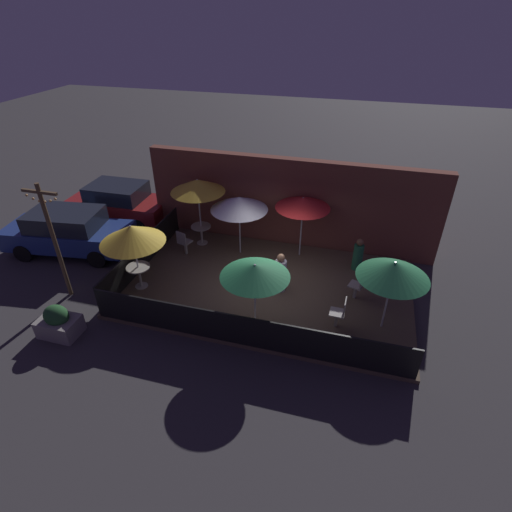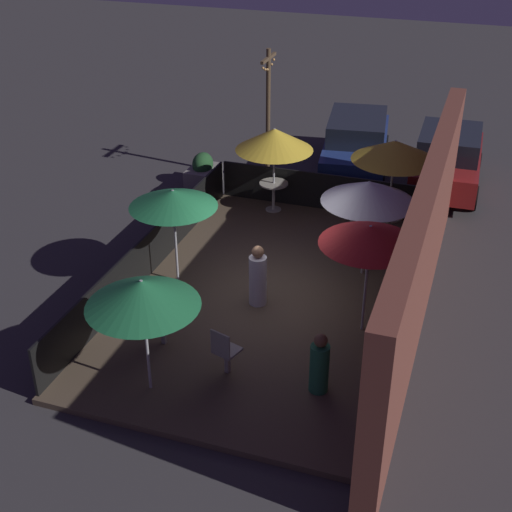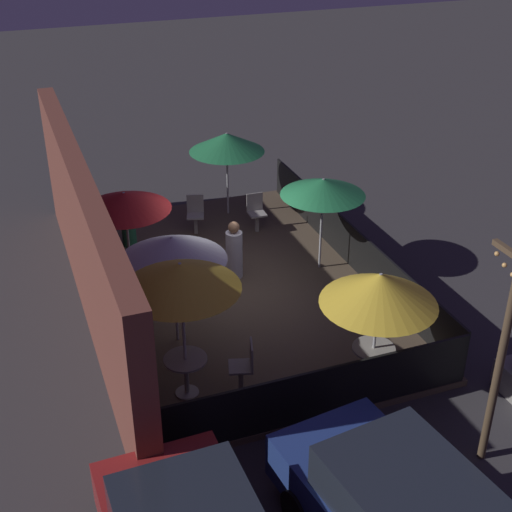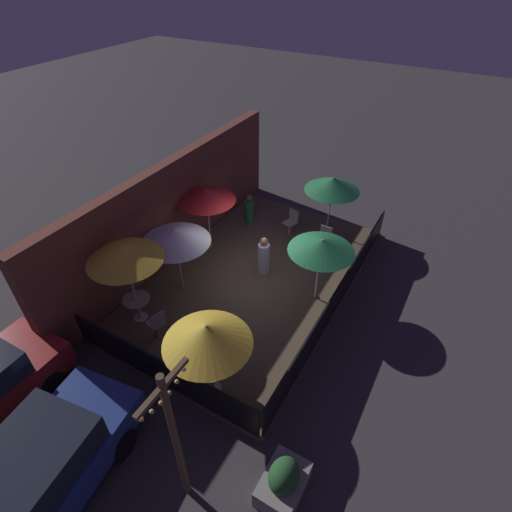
# 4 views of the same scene
# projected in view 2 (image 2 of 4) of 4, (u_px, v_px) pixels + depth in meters

# --- Properties ---
(ground_plane) EXTENTS (60.00, 60.00, 0.00)m
(ground_plane) POSITION_uv_depth(u_px,v_px,m) (269.00, 299.00, 14.72)
(ground_plane) COLOR #383538
(patio_deck) EXTENTS (8.76, 5.45, 0.12)m
(patio_deck) POSITION_uv_depth(u_px,v_px,m) (269.00, 296.00, 14.69)
(patio_deck) COLOR brown
(patio_deck) RESTS_ON ground_plane
(building_wall) EXTENTS (10.36, 0.36, 3.28)m
(building_wall) POSITION_uv_depth(u_px,v_px,m) (422.00, 252.00, 13.09)
(building_wall) COLOR brown
(building_wall) RESTS_ON ground_plane
(fence_front) EXTENTS (8.56, 0.05, 0.95)m
(fence_front) POSITION_uv_depth(u_px,v_px,m) (149.00, 253.00, 15.18)
(fence_front) COLOR black
(fence_front) RESTS_ON patio_deck
(fence_side_left) EXTENTS (0.05, 5.25, 0.95)m
(fence_side_left) POSITION_uv_depth(u_px,v_px,m) (321.00, 191.00, 18.01)
(fence_side_left) COLOR black
(fence_side_left) RESTS_ON patio_deck
(patio_umbrella_0) EXTENTS (1.91, 1.91, 2.16)m
(patio_umbrella_0) POSITION_uv_depth(u_px,v_px,m) (274.00, 139.00, 17.24)
(patio_umbrella_0) COLOR #B2B2B7
(patio_umbrella_0) RESTS_ON patio_deck
(patio_umbrella_1) EXTENTS (1.89, 1.89, 2.50)m
(patio_umbrella_1) POSITION_uv_depth(u_px,v_px,m) (395.00, 151.00, 15.51)
(patio_umbrella_1) COLOR #B2B2B7
(patio_umbrella_1) RESTS_ON patio_deck
(patio_umbrella_2) EXTENTS (1.94, 1.94, 2.14)m
(patio_umbrella_2) POSITION_uv_depth(u_px,v_px,m) (369.00, 192.00, 14.46)
(patio_umbrella_2) COLOR #B2B2B7
(patio_umbrella_2) RESTS_ON patio_deck
(patio_umbrella_3) EXTENTS (1.79, 1.79, 2.09)m
(patio_umbrella_3) POSITION_uv_depth(u_px,v_px,m) (173.00, 198.00, 14.19)
(patio_umbrella_3) COLOR #B2B2B7
(patio_umbrella_3) RESTS_ON patio_deck
(patio_umbrella_4) EXTENTS (1.83, 1.83, 2.20)m
(patio_umbrella_4) POSITION_uv_depth(u_px,v_px,m) (370.00, 235.00, 12.59)
(patio_umbrella_4) COLOR #B2B2B7
(patio_umbrella_4) RESTS_ON patio_deck
(patio_umbrella_5) EXTENTS (1.85, 1.85, 2.12)m
(patio_umbrella_5) POSITION_uv_depth(u_px,v_px,m) (142.00, 293.00, 11.15)
(patio_umbrella_5) COLOR #B2B2B7
(patio_umbrella_5) RESTS_ON patio_deck
(dining_table_0) EXTENTS (0.72, 0.72, 0.74)m
(dining_table_0) POSITION_uv_depth(u_px,v_px,m) (274.00, 189.00, 17.88)
(dining_table_0) COLOR #9E998E
(dining_table_0) RESTS_ON patio_deck
(dining_table_1) EXTENTS (0.72, 0.72, 0.72)m
(dining_table_1) POSITION_uv_depth(u_px,v_px,m) (388.00, 221.00, 16.35)
(dining_table_1) COLOR #9E998E
(dining_table_1) RESTS_ON patio_deck
(patio_chair_0) EXTENTS (0.50, 0.50, 0.92)m
(patio_chair_0) POSITION_uv_depth(u_px,v_px,m) (225.00, 350.00, 12.15)
(patio_chair_0) COLOR gray
(patio_chair_0) RESTS_ON patio_deck
(patio_chair_1) EXTENTS (0.41, 0.41, 0.93)m
(patio_chair_1) POSITION_uv_depth(u_px,v_px,m) (161.00, 322.00, 12.88)
(patio_chair_1) COLOR gray
(patio_chair_1) RESTS_ON patio_deck
(patio_chair_2) EXTENTS (0.50, 0.50, 0.96)m
(patio_chair_2) POSITION_uv_depth(u_px,v_px,m) (350.00, 211.00, 16.85)
(patio_chair_2) COLOR gray
(patio_chair_2) RESTS_ON patio_deck
(patron_0) EXTENTS (0.40, 0.40, 1.30)m
(patron_0) POSITION_uv_depth(u_px,v_px,m) (258.00, 278.00, 14.08)
(patron_0) COLOR silver
(patron_0) RESTS_ON patio_deck
(patron_1) EXTENTS (0.41, 0.41, 1.13)m
(patron_1) POSITION_uv_depth(u_px,v_px,m) (319.00, 365.00, 11.78)
(patron_1) COLOR #236642
(patron_1) RESTS_ON patio_deck
(planter_box) EXTENTS (1.06, 0.74, 0.95)m
(planter_box) POSITION_uv_depth(u_px,v_px,m) (203.00, 172.00, 19.62)
(planter_box) COLOR gray
(planter_box) RESTS_ON ground_plane
(light_post) EXTENTS (1.10, 0.12, 3.68)m
(light_post) POSITION_uv_depth(u_px,v_px,m) (268.00, 109.00, 19.11)
(light_post) COLOR brown
(light_post) RESTS_ON ground_plane
(parked_car_0) EXTENTS (4.57, 2.28, 1.62)m
(parked_car_0) POSITION_uv_depth(u_px,v_px,m) (356.00, 143.00, 20.34)
(parked_car_0) COLOR navy
(parked_car_0) RESTS_ON ground_plane
(parked_car_1) EXTENTS (3.97, 1.87, 1.62)m
(parked_car_1) POSITION_uv_depth(u_px,v_px,m) (448.00, 159.00, 19.26)
(parked_car_1) COLOR maroon
(parked_car_1) RESTS_ON ground_plane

